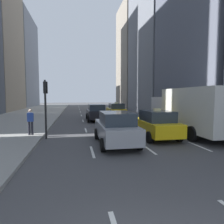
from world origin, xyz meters
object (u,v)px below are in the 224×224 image
(taxi_second, at_px, (156,124))
(pedestrian_mid_block, at_px, (30,121))
(sedan_silver_behind, at_px, (116,128))
(box_truck, at_px, (190,109))
(taxi_lead, at_px, (116,110))
(sedan_black_near, at_px, (96,112))
(traffic_light_pole, at_px, (46,100))

(taxi_second, distance_m, pedestrian_mid_block, 7.96)
(sedan_silver_behind, distance_m, box_truck, 5.99)
(taxi_lead, distance_m, sedan_silver_behind, 13.95)
(taxi_second, xyz_separation_m, box_truck, (2.80, 0.77, 0.83))
(taxi_lead, xyz_separation_m, taxi_second, (0.00, -12.46, 0.00))
(sedan_black_near, distance_m, box_truck, 10.37)
(taxi_second, height_order, traffic_light_pole, traffic_light_pole)
(taxi_lead, xyz_separation_m, pedestrian_mid_block, (-7.80, -10.85, 0.19))
(box_truck, bearing_deg, sedan_black_near, 122.78)
(taxi_lead, relative_size, pedestrian_mid_block, 2.67)
(taxi_lead, distance_m, traffic_light_pole, 13.43)
(sedan_black_near, height_order, traffic_light_pole, traffic_light_pole)
(taxi_lead, height_order, box_truck, box_truck)
(box_truck, height_order, traffic_light_pole, traffic_light_pole)
(sedan_silver_behind, height_order, box_truck, box_truck)
(taxi_lead, distance_m, pedestrian_mid_block, 13.37)
(pedestrian_mid_block, height_order, traffic_light_pole, traffic_light_pole)
(taxi_lead, xyz_separation_m, traffic_light_pole, (-6.75, -11.51, 1.53))
(taxi_lead, height_order, taxi_second, same)
(sedan_silver_behind, xyz_separation_m, pedestrian_mid_block, (-5.00, 2.81, 0.16))
(taxi_second, bearing_deg, sedan_silver_behind, -156.72)
(taxi_lead, distance_m, sedan_black_near, 4.10)
(taxi_second, bearing_deg, box_truck, 15.37)
(sedan_black_near, distance_m, pedestrian_mid_block, 9.31)
(sedan_black_near, bearing_deg, pedestrian_mid_block, -122.46)
(box_truck, bearing_deg, pedestrian_mid_block, 175.48)
(taxi_second, relative_size, sedan_black_near, 0.95)
(box_truck, xyz_separation_m, traffic_light_pole, (-9.55, 0.18, 0.70))
(sedan_black_near, distance_m, sedan_silver_behind, 10.67)
(taxi_lead, xyz_separation_m, sedan_black_near, (-2.80, -3.00, 0.01))
(pedestrian_mid_block, bearing_deg, traffic_light_pole, -32.01)
(taxi_lead, relative_size, box_truck, 0.52)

